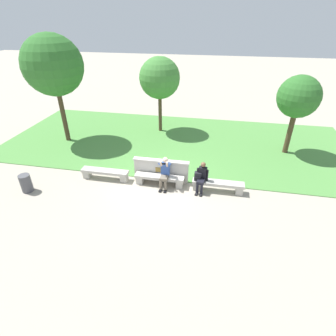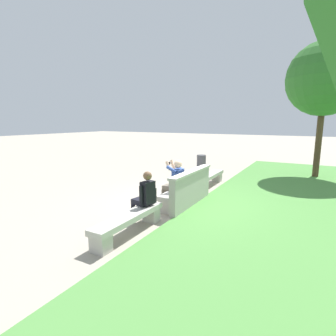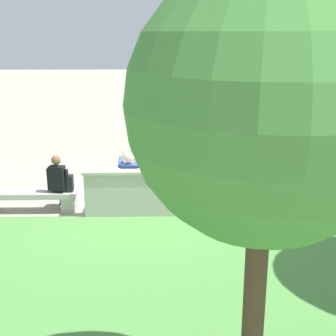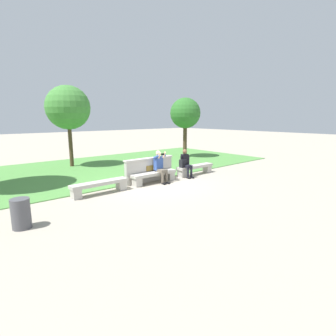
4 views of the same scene
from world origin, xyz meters
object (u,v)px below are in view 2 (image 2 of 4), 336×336
object	(u,v)px
person_distant	(144,196)
tree_right_background	(325,79)
person_photographer	(174,180)
trash_bin	(201,163)
bench_mid	(129,221)
bench_near	(180,193)
bench_main	(210,178)
backpack	(150,196)

from	to	relation	value
person_distant	tree_right_background	xyz separation A→B (m)	(-7.88, 3.51, 3.38)
person_photographer	trash_bin	distance (m)	5.65
person_photographer	tree_right_background	bearing A→B (deg)	151.07
person_photographer	trash_bin	size ratio (longest dim) A/B	1.76
trash_bin	bench_mid	bearing A→B (deg)	10.75
bench_near	bench_mid	world-z (taller)	same
bench_mid	trash_bin	xyz separation A→B (m)	(-7.65, -1.45, 0.07)
bench_near	person_photographer	world-z (taller)	person_photographer
trash_bin	bench_near	bearing A→B (deg)	15.55
bench_near	trash_bin	bearing A→B (deg)	-164.45
bench_near	tree_right_background	world-z (taller)	tree_right_background
person_photographer	tree_right_background	distance (m)	7.99
bench_main	bench_mid	distance (m)	4.86
bench_main	bench_mid	bearing A→B (deg)	0.00
person_photographer	bench_mid	bearing A→B (deg)	2.04
backpack	tree_right_background	xyz separation A→B (m)	(-7.72, 3.47, 3.43)
bench_mid	trash_bin	size ratio (longest dim) A/B	2.77
bench_near	person_photographer	distance (m)	0.50
bench_near	tree_right_background	xyz separation A→B (m)	(-6.12, 3.44, 3.75)
bench_near	tree_right_background	size ratio (longest dim) A/B	0.37
bench_near	backpack	size ratio (longest dim) A/B	4.85
bench_main	bench_near	world-z (taller)	same
person_photographer	trash_bin	bearing A→B (deg)	-165.88
person_distant	tree_right_background	bearing A→B (deg)	156.01
person_distant	trash_bin	size ratio (longest dim) A/B	1.68
person_photographer	backpack	size ratio (longest dim) A/B	3.08
person_photographer	bench_near	bearing A→B (deg)	162.46
bench_near	bench_mid	size ratio (longest dim) A/B	1.00
bench_near	backpack	world-z (taller)	backpack
bench_main	backpack	xyz separation A→B (m)	(4.03, -0.03, 0.32)
person_photographer	bench_main	bearing A→B (deg)	178.34
person_distant	tree_right_background	distance (m)	9.26
tree_right_background	person_photographer	bearing A→B (deg)	-28.93
person_distant	backpack	size ratio (longest dim) A/B	2.94
person_distant	tree_right_background	world-z (taller)	tree_right_background
bench_main	bench_mid	size ratio (longest dim) A/B	1.00
bench_mid	trash_bin	distance (m)	7.79
bench_mid	bench_main	bearing A→B (deg)	180.00
person_photographer	person_distant	xyz separation A→B (m)	(1.51, 0.01, -0.06)
bench_main	trash_bin	world-z (taller)	trash_bin
bench_near	backpack	bearing A→B (deg)	-0.95
bench_near	person_photographer	xyz separation A→B (m)	(0.25, -0.08, 0.43)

